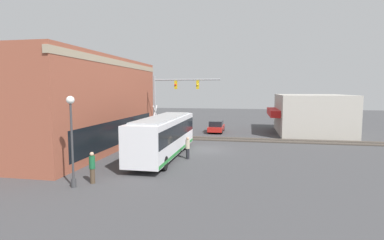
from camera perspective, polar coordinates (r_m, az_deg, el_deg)
ground_plane at (r=27.51m, az=2.49°, el=-5.64°), size 120.00×120.00×0.00m
brick_building at (r=29.55m, az=-20.94°, el=2.94°), size 19.15×8.37×8.35m
shop_building at (r=40.15m, az=21.62°, el=1.05°), size 11.14×9.17×4.83m
city_bus at (r=24.17m, az=-5.39°, el=-2.86°), size 11.37×2.59×3.31m
traffic_signal_gantry at (r=32.43m, az=-3.78°, el=5.01°), size 0.42×7.25×6.92m
crossing_signal at (r=32.17m, az=-7.01°, el=0.12°), size 1.41×1.18×3.81m
streetlamp at (r=17.76m, az=-21.95°, el=-2.41°), size 0.44×0.44×5.12m
rail_track_near at (r=33.36m, az=3.99°, el=-3.58°), size 2.60×60.00×0.15m
parked_car_red at (r=38.57m, az=4.66°, el=-1.31°), size 4.44×1.82×1.51m
pedestrian_by_lamp at (r=18.55m, az=-18.47°, el=-8.53°), size 0.34×0.34×1.86m
pedestrian_near_bus at (r=23.67m, az=-0.84°, el=-5.31°), size 0.34×0.34×1.75m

